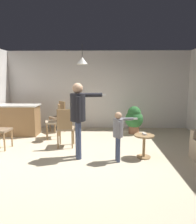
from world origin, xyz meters
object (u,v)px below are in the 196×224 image
Objects in this scene: potted_plant_corner at (134,119)px; side_table_by_couch at (144,143)px; person_adult at (79,112)px; spare_remote_on_table at (144,134)px; kitchen_counter at (19,120)px; dining_chair_centre_back at (59,115)px; dining_chair_by_counter at (55,120)px; person_child at (119,131)px; dining_chair_near_wall at (65,126)px.

side_table_by_couch is at bearing -92.08° from potted_plant_corner.
spare_remote_on_table is (1.44, 0.04, -0.49)m from person_adult.
kitchen_counter is at bearing 152.03° from spare_remote_on_table.
dining_chair_centre_back reaches higher than kitchen_counter.
dining_chair_by_counter is 2.47m from potted_plant_corner.
dining_chair_by_counter is 0.81m from dining_chair_centre_back.
person_adult is (-1.44, -0.03, 0.70)m from side_table_by_couch.
person_adult is 1.89m from dining_chair_by_counter.
kitchen_counter is 1.43× the size of potted_plant_corner.
person_child is 2.50m from dining_chair_by_counter.
dining_chair_by_counter reaches higher than potted_plant_corner.
kitchen_counter is 3.65m from person_child.
spare_remote_on_table is at bearing 102.16° from person_child.
person_adult is 1.66× the size of dining_chair_near_wall.
dining_chair_by_counter is at bearing 144.78° from dining_chair_centre_back.
dining_chair_near_wall is at bearing 159.66° from side_table_by_couch.
person_child reaches higher than dining_chair_near_wall.
kitchen_counter is 1.26× the size of dining_chair_centre_back.
kitchen_counter is 0.76× the size of person_adult.
person_child is at bearing 67.38° from person_adult.
person_child is 1.06× the size of dining_chair_near_wall.
spare_remote_on_table is (1.87, -0.69, -0.01)m from dining_chair_near_wall.
person_child reaches higher than side_table_by_couch.
kitchen_counter is 3.63m from potted_plant_corner.
dining_chair_near_wall is at bearing 159.80° from spare_remote_on_table.
person_adult is at bearing -62.28° from dining_chair_near_wall.
dining_chair_near_wall reaches higher than spare_remote_on_table.
person_adult is 1.88× the size of potted_plant_corner.
dining_chair_by_counter is (-0.88, 1.60, -0.48)m from person_adult.
person_child is at bearing -158.91° from side_table_by_couch.
side_table_by_couch is 0.52× the size of dining_chair_near_wall.
side_table_by_couch is at bearing -28.03° from kitchen_counter.
dining_chair_by_counter is 7.69× the size of spare_remote_on_table.
side_table_by_couch is 2.15m from potted_plant_corner.
potted_plant_corner is (3.63, 0.26, 0.01)m from kitchen_counter.
person_adult is at bearing -178.74° from side_table_by_couch.
dining_chair_centre_back is 2.47m from potted_plant_corner.
dining_chair_centre_back is (-0.94, 2.41, -0.48)m from person_adult.
person_adult reaches higher than dining_chair_centre_back.
dining_chair_centre_back reaches higher than spare_remote_on_table.
spare_remote_on_table is (-0.08, -2.14, 0.05)m from potted_plant_corner.
person_adult is (2.11, -1.92, 0.55)m from kitchen_counter.
person_child is at bearing -158.60° from spare_remote_on_table.
dining_chair_near_wall is at bearing -159.30° from person_adult.
side_table_by_couch is 0.59× the size of potted_plant_corner.
kitchen_counter is at bearing -134.73° from person_child.
person_adult is at bearing -124.87° from potted_plant_corner.
person_child is at bearing 175.50° from dining_chair_centre_back.
kitchen_counter is at bearing -142.28° from person_adult.
dining_chair_by_counter is at bearing -14.44° from kitchen_counter.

